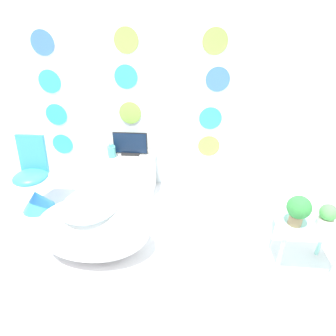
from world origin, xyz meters
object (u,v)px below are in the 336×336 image
object	(u,v)px
chair	(34,188)
tv	(131,145)
bathtub	(93,229)
potted_plant_left	(298,209)
vase	(112,151)
potted_plant_right	(327,216)

from	to	relation	value
chair	tv	world-z (taller)	chair
bathtub	chair	world-z (taller)	chair
bathtub	potted_plant_left	xyz separation A→B (m)	(1.70, 0.02, 0.31)
vase	potted_plant_right	xyz separation A→B (m)	(2.00, -0.98, -0.03)
bathtub	potted_plant_left	distance (m)	1.73
bathtub	tv	size ratio (longest dim) A/B	2.50
potted_plant_left	tv	bearing A→B (deg)	145.96
chair	tv	bearing A→B (deg)	24.95
tv	potted_plant_right	bearing A→B (deg)	-30.93
tv	potted_plant_right	world-z (taller)	tv
bathtub	vase	xyz separation A→B (m)	(-0.08, 0.98, 0.31)
potted_plant_left	chair	bearing A→B (deg)	167.23
potted_plant_right	chair	bearing A→B (deg)	167.94
tv	potted_plant_right	distance (m)	2.09
bathtub	vase	size ratio (longest dim) A/B	6.15
chair	potted_plant_right	bearing A→B (deg)	-12.06
tv	potted_plant_right	xyz separation A→B (m)	(1.79, -1.07, -0.08)
chair	potted_plant_left	bearing A→B (deg)	-12.77
tv	vase	bearing A→B (deg)	-155.52
bathtub	tv	xyz separation A→B (m)	(0.13, 1.07, 0.35)
potted_plant_left	potted_plant_right	xyz separation A→B (m)	(0.22, -0.01, -0.04)
bathtub	chair	distance (m)	1.07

